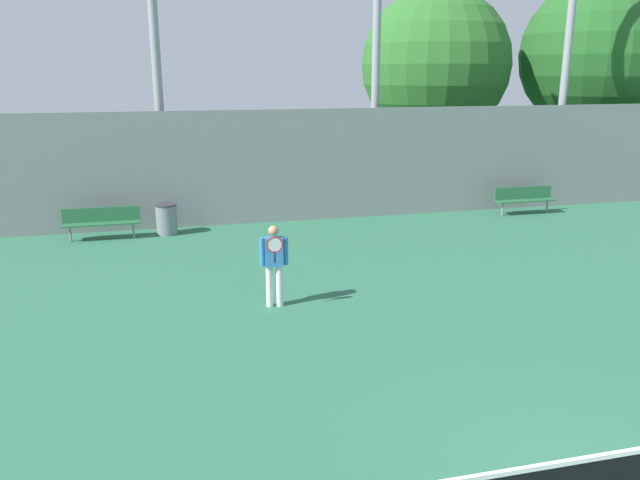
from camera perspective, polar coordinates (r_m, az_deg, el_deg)
tennis_player at (r=12.15m, az=-4.22°, el=-1.96°), size 0.55×0.43×1.64m
bench_courtside_near at (r=18.13m, az=-19.35°, el=1.76°), size 2.06×0.40×0.87m
bench_courtside_far at (r=21.22m, az=18.18°, el=3.74°), size 2.01×0.40×0.87m
light_pole_near_left at (r=20.20m, az=5.23°, el=19.54°), size 0.90×0.60×10.39m
light_pole_far_right at (r=18.95m, az=-14.92°, el=17.90°), size 0.90×0.60×9.55m
light_pole_center_back at (r=22.99m, az=22.04°, el=19.12°), size 0.90×0.60×11.29m
trash_bin at (r=18.16m, az=-13.85°, el=1.87°), size 0.61×0.61×0.87m
back_fence at (r=19.16m, az=-0.64°, el=6.84°), size 26.94×0.06×3.40m
tree_green_tall at (r=27.77m, az=24.00°, el=15.15°), size 5.94×5.94×8.03m
tree_green_broad at (r=25.67m, az=10.52°, el=15.50°), size 5.78×5.78×7.61m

